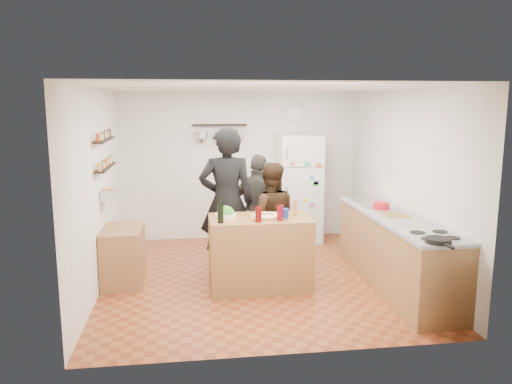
{
  "coord_description": "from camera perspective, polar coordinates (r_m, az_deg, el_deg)",
  "views": [
    {
      "loc": [
        -0.88,
        -6.33,
        2.31
      ],
      "look_at": [
        0.0,
        0.1,
        1.15
      ],
      "focal_mm": 35.0,
      "sensor_mm": 36.0,
      "label": 1
    }
  ],
  "objects": [
    {
      "name": "sink",
      "position": [
        7.25,
        13.21,
        -1.23
      ],
      "size": [
        0.5,
        0.8,
        0.03
      ],
      "primitive_type": "cube",
      "color": "silver",
      "rests_on": "counter_run"
    },
    {
      "name": "skillet",
      "position": [
        5.37,
        20.11,
        -5.22
      ],
      "size": [
        0.26,
        0.26,
        0.05
      ],
      "primitive_type": "cylinder",
      "color": "black",
      "rests_on": "stove_top"
    },
    {
      "name": "prep_island",
      "position": [
        6.32,
        0.42,
        -6.94
      ],
      "size": [
        1.25,
        0.72,
        0.91
      ],
      "primitive_type": "cube",
      "color": "brown",
      "rests_on": "floor"
    },
    {
      "name": "salad_bowl",
      "position": [
        6.2,
        -3.49,
        -2.69
      ],
      "size": [
        0.27,
        0.27,
        0.05
      ],
      "primitive_type": "cylinder",
      "color": "white",
      "rests_on": "prep_island"
    },
    {
      "name": "pepper_mill",
      "position": [
        6.31,
        4.41,
        -1.92
      ],
      "size": [
        0.05,
        0.05,
        0.17
      ],
      "primitive_type": "cylinder",
      "color": "#A96F47",
      "rests_on": "prep_island"
    },
    {
      "name": "produce_basket",
      "position": [
        6.71,
        -16.41,
        -0.24
      ],
      "size": [
        0.18,
        0.35,
        0.14
      ],
      "primitive_type": "cube",
      "color": "silver",
      "rests_on": "left_wall"
    },
    {
      "name": "person_center",
      "position": [
        6.79,
        1.61,
        -3.03
      ],
      "size": [
        0.8,
        0.65,
        1.53
      ],
      "primitive_type": "imported",
      "rotation": [
        0.0,
        0.0,
        3.04
      ],
      "color": "black",
      "rests_on": "floor"
    },
    {
      "name": "side_table",
      "position": [
        6.72,
        -14.91,
        -7.03
      ],
      "size": [
        0.5,
        0.8,
        0.73
      ],
      "primitive_type": "cube",
      "color": "olive",
      "rests_on": "floor"
    },
    {
      "name": "stove_top",
      "position": [
        5.65,
        19.72,
        -4.81
      ],
      "size": [
        0.6,
        0.62,
        0.02
      ],
      "primitive_type": "cube",
      "color": "white",
      "rests_on": "counter_run"
    },
    {
      "name": "person_left",
      "position": [
        6.65,
        -3.38,
        -1.2
      ],
      "size": [
        0.74,
        0.49,
        2.01
      ],
      "primitive_type": "imported",
      "rotation": [
        0.0,
        0.0,
        3.13
      ],
      "color": "black",
      "rests_on": "floor"
    },
    {
      "name": "counter_run",
      "position": [
        6.6,
        15.69,
        -6.63
      ],
      "size": [
        0.63,
        2.63,
        0.9
      ],
      "primitive_type": "cube",
      "color": "#9E7042",
      "rests_on": "floor"
    },
    {
      "name": "pizza",
      "position": [
        6.19,
        1.19,
        -2.67
      ],
      "size": [
        0.34,
        0.34,
        0.02
      ],
      "primitive_type": "cylinder",
      "color": "#CFBC88",
      "rests_on": "pizza_board"
    },
    {
      "name": "room_shell",
      "position": [
        6.86,
        -0.33,
        1.24
      ],
      "size": [
        4.2,
        4.2,
        4.2
      ],
      "color": "brown",
      "rests_on": "ground"
    },
    {
      "name": "pizza_board",
      "position": [
        6.19,
        1.19,
        -2.85
      ],
      "size": [
        0.42,
        0.34,
        0.02
      ],
      "primitive_type": "cube",
      "color": "olive",
      "rests_on": "prep_island"
    },
    {
      "name": "spice_shelf_upper",
      "position": [
        6.63,
        -16.97,
        5.72
      ],
      "size": [
        0.12,
        1.0,
        0.02
      ],
      "primitive_type": "cube",
      "color": "black",
      "rests_on": "left_wall"
    },
    {
      "name": "salt_canister",
      "position": [
        6.12,
        3.37,
        -2.49
      ],
      "size": [
        0.08,
        0.08,
        0.13
      ],
      "primitive_type": "cylinder",
      "color": "navy",
      "rests_on": "prep_island"
    },
    {
      "name": "wall_clock",
      "position": [
        8.61,
        4.54,
        9.03
      ],
      "size": [
        0.3,
        0.03,
        0.3
      ],
      "primitive_type": "cylinder",
      "rotation": [
        1.57,
        0.0,
        0.0
      ],
      "color": "silver",
      "rests_on": "back_wall"
    },
    {
      "name": "wine_glass_near",
      "position": [
        5.94,
        0.28,
        -2.57
      ],
      "size": [
        0.08,
        0.08,
        0.19
      ],
      "primitive_type": "cylinder",
      "color": "#580707",
      "rests_on": "prep_island"
    },
    {
      "name": "spice_shelf_lower",
      "position": [
        6.67,
        -16.81,
        2.72
      ],
      "size": [
        0.12,
        1.0,
        0.02
      ],
      "primitive_type": "cube",
      "color": "black",
      "rests_on": "left_wall"
    },
    {
      "name": "person_back",
      "position": [
        7.27,
        0.37,
        -1.92
      ],
      "size": [
        1.01,
        0.76,
        1.59
      ],
      "primitive_type": "imported",
      "rotation": [
        0.0,
        0.0,
        2.69
      ],
      "color": "#2F2D2A",
      "rests_on": "floor"
    },
    {
      "name": "wine_glass_far",
      "position": [
        6.02,
        2.77,
        -2.4
      ],
      "size": [
        0.08,
        0.08,
        0.19
      ],
      "primitive_type": "cylinder",
      "color": "#620811",
      "rests_on": "prep_island"
    },
    {
      "name": "cutting_board",
      "position": [
        6.53,
        15.7,
        -2.63
      ],
      "size": [
        0.3,
        0.4,
        0.02
      ],
      "primitive_type": "cube",
      "color": "brown",
      "rests_on": "counter_run"
    },
    {
      "name": "fridge",
      "position": [
        8.41,
        4.9,
        0.43
      ],
      "size": [
        0.7,
        0.68,
        1.8
      ],
      "primitive_type": "cube",
      "color": "white",
      "rests_on": "floor"
    },
    {
      "name": "pot_rack",
      "position": [
        8.36,
        -4.18,
        7.63
      ],
      "size": [
        0.9,
        0.04,
        0.04
      ],
      "primitive_type": "cube",
      "color": "black",
      "rests_on": "back_wall"
    },
    {
      "name": "wine_bottle",
      "position": [
        5.91,
        -4.07,
        -2.49
      ],
      "size": [
        0.07,
        0.07,
        0.22
      ],
      "primitive_type": "cylinder",
      "color": "black",
      "rests_on": "prep_island"
    },
    {
      "name": "red_bowl",
      "position": [
        6.84,
        14.1,
        -1.52
      ],
      "size": [
        0.22,
        0.22,
        0.09
      ],
      "primitive_type": "cylinder",
      "color": "red",
      "rests_on": "counter_run"
    }
  ]
}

